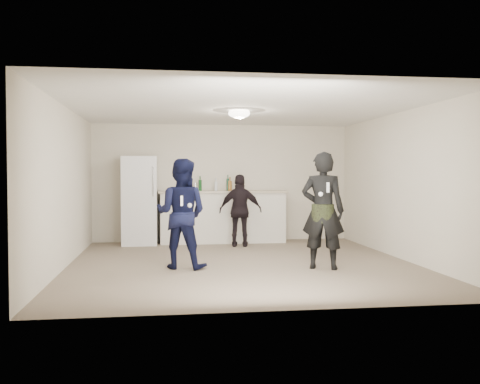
{
  "coord_description": "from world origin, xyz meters",
  "views": [
    {
      "loc": [
        -1.22,
        -8.49,
        1.46
      ],
      "look_at": [
        0.0,
        0.2,
        1.15
      ],
      "focal_mm": 40.0,
      "sensor_mm": 36.0,
      "label": 1
    }
  ],
  "objects": [
    {
      "name": "fridge",
      "position": [
        -1.74,
        2.6,
        0.9
      ],
      "size": [
        0.7,
        0.7,
        1.8
      ],
      "primitive_type": "cube",
      "color": "white",
      "rests_on": "floor"
    },
    {
      "name": "man",
      "position": [
        -0.98,
        -0.28,
        0.84
      ],
      "size": [
        0.98,
        0.88,
        1.68
      ],
      "primitive_type": "imported",
      "rotation": [
        0.0,
        0.0,
        2.8
      ],
      "color": "#0E123B",
      "rests_on": "floor"
    },
    {
      "name": "counter_top",
      "position": [
        -0.02,
        2.67,
        1.07
      ],
      "size": [
        2.68,
        0.64,
        0.04
      ],
      "primitive_type": "cube",
      "color": "#B9AB8F",
      "rests_on": "counter"
    },
    {
      "name": "shaker",
      "position": [
        -0.6,
        2.65,
        1.18
      ],
      "size": [
        0.08,
        0.08,
        0.17
      ],
      "primitive_type": "cylinder",
      "color": "silver",
      "rests_on": "counter_top"
    },
    {
      "name": "ceiling",
      "position": [
        0.0,
        0.0,
        2.5
      ],
      "size": [
        6.0,
        6.0,
        0.0
      ],
      "primitive_type": "plane",
      "rotation": [
        3.14,
        0.0,
        0.0
      ],
      "color": "silver",
      "rests_on": "wall_back"
    },
    {
      "name": "ceiling_dome",
      "position": [
        0.0,
        0.3,
        2.45
      ],
      "size": [
        0.36,
        0.36,
        0.16
      ],
      "primitive_type": "ellipsoid",
      "color": "white",
      "rests_on": "ceiling"
    },
    {
      "name": "woman",
      "position": [
        1.15,
        -0.64,
        0.89
      ],
      "size": [
        0.77,
        0.65,
        1.78
      ],
      "primitive_type": "imported",
      "rotation": [
        0.0,
        0.0,
        2.73
      ],
      "color": "black",
      "rests_on": "floor"
    },
    {
      "name": "remote_man",
      "position": [
        -0.98,
        -0.56,
        1.05
      ],
      "size": [
        0.04,
        0.04,
        0.15
      ],
      "primitive_type": "cube",
      "color": "white",
      "rests_on": "man"
    },
    {
      "name": "bottle_cluster",
      "position": [
        0.01,
        2.76,
        1.2
      ],
      "size": [
        0.97,
        0.26,
        0.26
      ],
      "color": "silver",
      "rests_on": "counter_top"
    },
    {
      "name": "nunchuk_man",
      "position": [
        -0.86,
        -0.53,
        0.98
      ],
      "size": [
        0.07,
        0.07,
        0.07
      ],
      "primitive_type": "sphere",
      "color": "white",
      "rests_on": "man"
    },
    {
      "name": "fridge_handle",
      "position": [
        -1.46,
        2.23,
        1.3
      ],
      "size": [
        0.02,
        0.02,
        0.6
      ],
      "primitive_type": "cylinder",
      "color": "#B4B4B8",
      "rests_on": "fridge"
    },
    {
      "name": "wall_left",
      "position": [
        -2.75,
        0.0,
        1.25
      ],
      "size": [
        0.0,
        6.0,
        6.0
      ],
      "primitive_type": "plane",
      "rotation": [
        1.57,
        0.0,
        1.57
      ],
      "color": "beige",
      "rests_on": "floor"
    },
    {
      "name": "nunchuk_woman",
      "position": [
        1.05,
        -0.86,
        1.15
      ],
      "size": [
        0.07,
        0.07,
        0.07
      ],
      "primitive_type": "sphere",
      "color": "white",
      "rests_on": "woman"
    },
    {
      "name": "counter",
      "position": [
        -0.02,
        2.67,
        0.53
      ],
      "size": [
        2.6,
        0.56,
        1.05
      ],
      "primitive_type": "cube",
      "color": "silver",
      "rests_on": "floor"
    },
    {
      "name": "camo_shorts",
      "position": [
        1.15,
        -0.64,
        0.85
      ],
      "size": [
        0.34,
        0.34,
        0.28
      ],
      "primitive_type": "cylinder",
      "color": "#283317",
      "rests_on": "woman"
    },
    {
      "name": "floor",
      "position": [
        0.0,
        0.0,
        0.0
      ],
      "size": [
        6.0,
        6.0,
        0.0
      ],
      "primitive_type": "plane",
      "color": "#6B5B4C",
      "rests_on": "ground"
    },
    {
      "name": "wall_front",
      "position": [
        0.0,
        -3.0,
        1.25
      ],
      "size": [
        6.0,
        0.0,
        6.0
      ],
      "primitive_type": "plane",
      "rotation": [
        -1.57,
        0.0,
        0.0
      ],
      "color": "beige",
      "rests_on": "floor"
    },
    {
      "name": "remote_woman",
      "position": [
        1.15,
        -0.89,
        1.25
      ],
      "size": [
        0.04,
        0.04,
        0.15
      ],
      "primitive_type": "cube",
      "color": "white",
      "rests_on": "woman"
    },
    {
      "name": "wall_back",
      "position": [
        0.0,
        3.0,
        1.25
      ],
      "size": [
        6.0,
        0.0,
        6.0
      ],
      "primitive_type": "plane",
      "rotation": [
        1.57,
        0.0,
        0.0
      ],
      "color": "beige",
      "rests_on": "floor"
    },
    {
      "name": "spectator",
      "position": [
        0.26,
        1.99,
        0.72
      ],
      "size": [
        0.89,
        0.49,
        1.44
      ],
      "primitive_type": "imported",
      "rotation": [
        0.0,
        0.0,
        2.97
      ],
      "color": "black",
      "rests_on": "floor"
    },
    {
      "name": "wall_right",
      "position": [
        2.75,
        0.0,
        1.25
      ],
      "size": [
        0.0,
        6.0,
        6.0
      ],
      "primitive_type": "plane",
      "rotation": [
        1.57,
        0.0,
        -1.57
      ],
      "color": "beige",
      "rests_on": "floor"
    }
  ]
}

